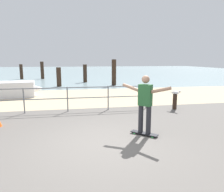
{
  "coord_description": "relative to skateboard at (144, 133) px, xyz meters",
  "views": [
    {
      "loc": [
        -0.66,
        -5.1,
        2.16
      ],
      "look_at": [
        0.64,
        2.0,
        0.9
      ],
      "focal_mm": 33.54,
      "sensor_mm": 36.0,
      "label": 1
    }
  ],
  "objects": [
    {
      "name": "groyne_post_1",
      "position": [
        -5.35,
        18.93,
        0.9
      ],
      "size": [
        0.36,
        0.36,
        1.93
      ],
      "primitive_type": "cylinder",
      "color": "#332319",
      "rests_on": "ground"
    },
    {
      "name": "groyne_post_0",
      "position": [
        -7.59,
        19.09,
        0.76
      ],
      "size": [
        0.34,
        0.34,
        1.65
      ],
      "primitive_type": "cylinder",
      "color": "#332319",
      "rests_on": "ground"
    },
    {
      "name": "sea_surface",
      "position": [
        -1.29,
        34.63,
        -0.07
      ],
      "size": [
        72.0,
        50.0,
        0.04
      ],
      "primitive_type": "cube",
      "color": "#849EA3",
      "rests_on": "ground"
    },
    {
      "name": "bollard_short",
      "position": [
        2.36,
        2.81,
        0.27
      ],
      "size": [
        0.18,
        0.18,
        0.67
      ],
      "primitive_type": "cylinder",
      "color": "#332319",
      "rests_on": "ground"
    },
    {
      "name": "seagull",
      "position": [
        2.37,
        2.8,
        0.68
      ],
      "size": [
        0.36,
        0.4,
        0.18
      ],
      "color": "white",
      "rests_on": "bollard_short"
    },
    {
      "name": "skateboard",
      "position": [
        0.0,
        0.0,
        0.0
      ],
      "size": [
        0.72,
        0.7,
        0.08
      ],
      "color": "black",
      "rests_on": "ground"
    },
    {
      "name": "groyne_post_3",
      "position": [
        -0.86,
        14.59,
        0.78
      ],
      "size": [
        0.36,
        0.36,
        1.7
      ],
      "primitive_type": "cylinder",
      "color": "#332319",
      "rests_on": "ground"
    },
    {
      "name": "skateboarder",
      "position": [
        -0.0,
        -0.0,
        0.95
      ],
      "size": [
        1.11,
        1.06,
        1.65
      ],
      "color": "#26262B",
      "rests_on": "skateboard"
    },
    {
      "name": "railing_fence",
      "position": [
        -3.93,
        3.23,
        0.63
      ],
      "size": [
        10.3,
        0.05,
        1.05
      ],
      "color": "slate",
      "rests_on": "ground"
    },
    {
      "name": "groyne_post_2",
      "position": [
        -3.11,
        11.74,
        0.71
      ],
      "size": [
        0.37,
        0.37,
        1.55
      ],
      "primitive_type": "cylinder",
      "color": "#332319",
      "rests_on": "ground"
    },
    {
      "name": "beach_strip",
      "position": [
        -1.29,
        6.63,
        -0.07
      ],
      "size": [
        24.0,
        6.0,
        0.04
      ],
      "primitive_type": "cube",
      "color": "tan",
      "rests_on": "ground"
    },
    {
      "name": "ground_plane",
      "position": [
        -1.29,
        -1.37,
        -0.07
      ],
      "size": [
        24.0,
        10.0,
        0.04
      ],
      "primitive_type": "cube",
      "color": "#605B56",
      "rests_on": "ground"
    },
    {
      "name": "groyne_post_4",
      "position": [
        1.38,
        11.72,
        1.02
      ],
      "size": [
        0.38,
        0.38,
        2.17
      ],
      "primitive_type": "cylinder",
      "color": "#332319",
      "rests_on": "ground"
    }
  ]
}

